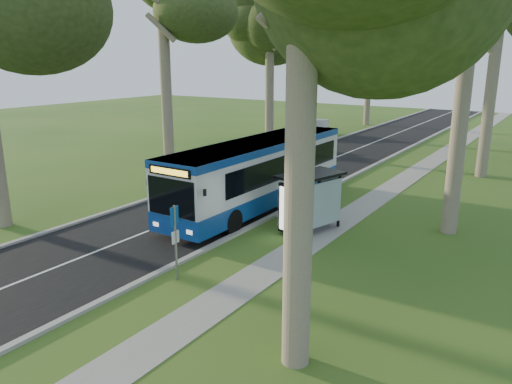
% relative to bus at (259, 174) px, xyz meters
% --- Properties ---
extents(ground, '(120.00, 120.00, 0.00)m').
position_rel_bus_xyz_m(ground, '(1.41, -4.63, -1.75)').
color(ground, '#2D571B').
rests_on(ground, ground).
extents(road, '(7.00, 100.00, 0.02)m').
position_rel_bus_xyz_m(road, '(-2.09, 5.37, -1.74)').
color(road, black).
rests_on(road, ground).
extents(kerb_east, '(0.25, 100.00, 0.12)m').
position_rel_bus_xyz_m(kerb_east, '(1.41, 5.37, -1.69)').
color(kerb_east, '#9E9B93').
rests_on(kerb_east, ground).
extents(kerb_west, '(0.25, 100.00, 0.12)m').
position_rel_bus_xyz_m(kerb_west, '(-5.59, 5.37, -1.69)').
color(kerb_west, '#9E9B93').
rests_on(kerb_west, ground).
extents(centre_line, '(0.12, 100.00, 0.00)m').
position_rel_bus_xyz_m(centre_line, '(-2.09, 5.37, -1.73)').
color(centre_line, white).
rests_on(centre_line, road).
extents(footpath, '(1.50, 100.00, 0.02)m').
position_rel_bus_xyz_m(footpath, '(4.41, 5.37, -1.74)').
color(footpath, gray).
rests_on(footpath, ground).
extents(bus, '(2.74, 12.76, 3.38)m').
position_rel_bus_xyz_m(bus, '(0.00, 0.00, 0.00)').
color(bus, silver).
rests_on(bus, ground).
extents(bus_stop_sign, '(0.09, 0.37, 2.64)m').
position_rel_bus_xyz_m(bus_stop_sign, '(2.24, -8.64, -0.11)').
color(bus_stop_sign, gray).
rests_on(bus_stop_sign, ground).
extents(bus_shelter, '(2.34, 3.27, 2.53)m').
position_rel_bus_xyz_m(bus_shelter, '(3.83, -2.02, 0.03)').
color(bus_shelter, black).
rests_on(bus_shelter, ground).
extents(litter_bin, '(0.49, 0.49, 0.86)m').
position_rel_bus_xyz_m(litter_bin, '(2.35, -0.60, -1.31)').
color(litter_bin, black).
rests_on(litter_bin, ground).
extents(car_white, '(2.64, 5.11, 1.66)m').
position_rel_bus_xyz_m(car_white, '(-6.84, 13.63, -0.92)').
color(car_white, silver).
rests_on(car_white, ground).
extents(car_silver, '(3.39, 5.01, 1.56)m').
position_rel_bus_xyz_m(car_silver, '(-7.78, 22.84, -0.97)').
color(car_silver, '#B2B4BB').
rests_on(car_silver, ground).
extents(tree_west_c, '(5.20, 5.20, 15.02)m').
position_rel_bus_xyz_m(tree_west_c, '(-7.59, 13.37, 9.38)').
color(tree_west_c, '#7A6B56').
rests_on(tree_west_c, ground).
extents(tree_west_e, '(5.20, 5.20, 14.05)m').
position_rel_bus_xyz_m(tree_west_e, '(-7.09, 33.37, 8.66)').
color(tree_west_e, '#7A6B56').
rests_on(tree_west_e, ground).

